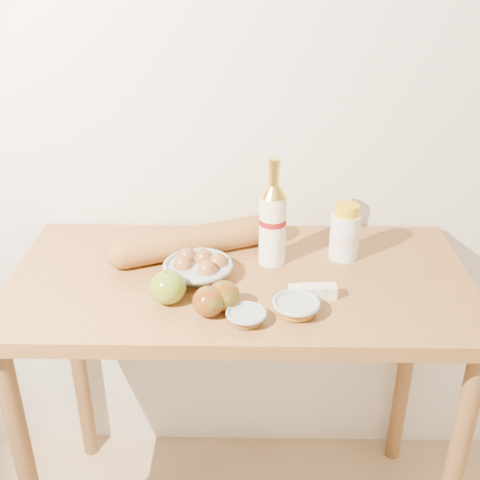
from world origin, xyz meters
name	(u,v)px	position (x,y,z in m)	size (l,w,h in m)	color
back_wall	(242,92)	(0.00, 1.51, 1.30)	(3.50, 0.02, 2.60)	beige
table	(240,315)	(0.00, 1.18, 0.78)	(1.20, 0.60, 0.90)	#AB7137
bourbon_bottle	(273,222)	(0.08, 1.26, 1.02)	(0.09, 0.09, 0.29)	white
cream_bottle	(345,233)	(0.28, 1.29, 0.97)	(0.09, 0.09, 0.16)	white
egg_bowl	(199,268)	(-0.11, 1.17, 0.93)	(0.23, 0.23, 0.06)	#909D98
baguette	(198,240)	(-0.12, 1.30, 0.94)	(0.50, 0.27, 0.08)	#AF7335
apple_yellowgreen	(168,287)	(-0.17, 1.05, 0.94)	(0.11, 0.11, 0.08)	olive
apple_redgreen_front	(224,296)	(-0.04, 1.03, 0.94)	(0.08, 0.08, 0.07)	maroon
apple_redgreen_right	(209,301)	(-0.07, 1.00, 0.94)	(0.10, 0.10, 0.07)	maroon
sugar_bowl	(246,316)	(0.02, 0.97, 0.91)	(0.10, 0.10, 0.03)	#919F9B
syrup_bowl	(296,307)	(0.13, 1.01, 0.92)	(0.15, 0.15, 0.03)	#97A59F
butter_stick	(313,292)	(0.18, 1.08, 0.92)	(0.12, 0.04, 0.03)	beige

